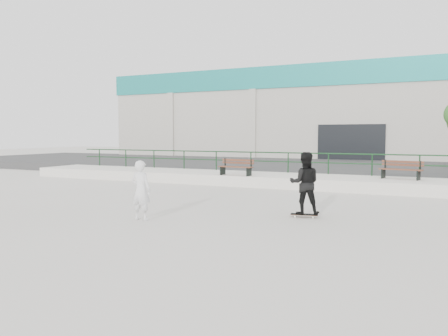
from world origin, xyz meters
The scene contains 10 objects.
ground centered at (0.00, 0.00, 0.00)m, with size 120.00×120.00×0.00m, color #B4B2A4.
ledge centered at (0.00, 9.50, 0.25)m, with size 30.00×3.00×0.50m, color silver.
parking_strip centered at (0.00, 18.00, 0.25)m, with size 60.00×14.00×0.50m, color #373737.
railing centered at (0.00, 10.80, 1.24)m, with size 28.00×0.06×1.03m.
commercial_building centered at (0.00, 31.99, 4.58)m, with size 44.20×16.33×8.00m.
bench_left centered at (-2.82, 8.46, 0.88)m, with size 1.70×0.61×0.77m.
bench_right centered at (4.30, 9.83, 0.90)m, with size 1.81×0.85×0.80m.
skateboard centered at (2.09, 2.09, 0.07)m, with size 0.80×0.35×0.09m.
standing_skater centered at (2.09, 2.09, 1.00)m, with size 0.88×0.68×1.80m, color black.
seated_skater centered at (-1.96, -0.27, 0.84)m, with size 0.62×0.40×1.69m, color white.
Camera 1 is at (5.26, -10.28, 2.39)m, focal length 35.00 mm.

